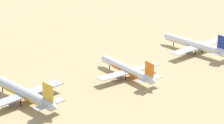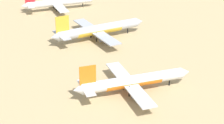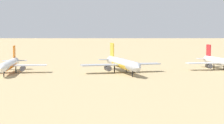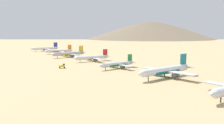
{
  "view_description": "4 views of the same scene",
  "coord_description": "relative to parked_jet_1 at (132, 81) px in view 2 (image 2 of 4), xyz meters",
  "views": [
    {
      "loc": [
        -150.64,
        46.93,
        82.28
      ],
      "look_at": [
        -7.25,
        -111.58,
        3.7
      ],
      "focal_mm": 69.81,
      "sensor_mm": 36.0,
      "label": 1
    },
    {
      "loc": [
        -90.78,
        -210.69,
        68.26
      ],
      "look_at": [
        -19.27,
        -90.37,
        4.62
      ],
      "focal_mm": 63.3,
      "sensor_mm": 36.0,
      "label": 2
    },
    {
      "loc": [
        164.59,
        -113.36,
        20.69
      ],
      "look_at": [
        -16.73,
        -56.83,
        4.58
      ],
      "focal_mm": 59.61,
      "sensor_mm": 36.0,
      "label": 3
    },
    {
      "loc": [
        152.78,
        207.11,
        32.45
      ],
      "look_at": [
        17.85,
        54.48,
        6.44
      ],
      "focal_mm": 38.21,
      "sensor_mm": 36.0,
      "label": 4
    }
  ],
  "objects": [
    {
      "name": "ground_plane",
      "position": [
        21.12,
        107.6,
        -4.27
      ],
      "size": [
        1965.32,
        1965.32,
        0.0
      ],
      "primitive_type": "plane",
      "color": "tan"
    },
    {
      "name": "parked_jet_2",
      "position": [
        15.15,
        52.48,
        0.44
      ],
      "size": [
        49.05,
        39.79,
        14.16
      ],
      "color": "#B2B7C1",
      "rests_on": "ground"
    },
    {
      "name": "parked_jet_3",
      "position": [
        18.03,
        106.11,
        0.06
      ],
      "size": [
        44.43,
        36.32,
        12.84
      ],
      "color": "silver",
      "rests_on": "ground"
    },
    {
      "name": "parked_jet_1",
      "position": [
        0.0,
        0.0,
        0.0
      ],
      "size": [
        44.22,
        36.23,
        12.83
      ],
      "color": "silver",
      "rests_on": "ground"
    }
  ]
}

